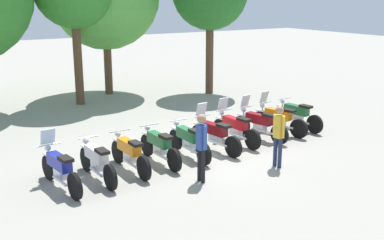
# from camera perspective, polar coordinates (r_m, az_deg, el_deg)

# --- Properties ---
(ground_plane) EXTENTS (80.00, 80.00, 0.00)m
(ground_plane) POSITION_cam_1_polar(r_m,az_deg,el_deg) (14.12, 1.06, -3.98)
(ground_plane) COLOR gray
(motorcycle_0) EXTENTS (0.62, 2.19, 1.37)m
(motorcycle_0) POSITION_cam_1_polar(r_m,az_deg,el_deg) (11.88, -15.56, -5.58)
(motorcycle_0) COLOR black
(motorcycle_0) RESTS_ON ground_plane
(motorcycle_1) EXTENTS (0.62, 2.19, 0.99)m
(motorcycle_1) POSITION_cam_1_polar(r_m,az_deg,el_deg) (12.23, -11.34, -4.80)
(motorcycle_1) COLOR black
(motorcycle_1) RESTS_ON ground_plane
(motorcycle_2) EXTENTS (0.62, 2.19, 0.99)m
(motorcycle_2) POSITION_cam_1_polar(r_m,az_deg,el_deg) (12.68, -7.50, -3.91)
(motorcycle_2) COLOR black
(motorcycle_2) RESTS_ON ground_plane
(motorcycle_3) EXTENTS (0.62, 2.19, 0.99)m
(motorcycle_3) POSITION_cam_1_polar(r_m,az_deg,el_deg) (13.18, -3.94, -3.08)
(motorcycle_3) COLOR black
(motorcycle_3) RESTS_ON ground_plane
(motorcycle_4) EXTENTS (0.62, 2.19, 0.99)m
(motorcycle_4) POSITION_cam_1_polar(r_m,az_deg,el_deg) (13.65, -0.43, -2.42)
(motorcycle_4) COLOR black
(motorcycle_4) RESTS_ON ground_plane
(motorcycle_5) EXTENTS (0.62, 2.19, 1.37)m
(motorcycle_5) POSITION_cam_1_polar(r_m,az_deg,el_deg) (14.20, 2.70, -1.69)
(motorcycle_5) COLOR black
(motorcycle_5) RESTS_ON ground_plane
(motorcycle_6) EXTENTS (0.62, 2.19, 1.37)m
(motorcycle_6) POSITION_cam_1_polar(r_m,az_deg,el_deg) (14.94, 5.18, -0.90)
(motorcycle_6) COLOR black
(motorcycle_6) RESTS_ON ground_plane
(motorcycle_7) EXTENTS (0.69, 2.17, 1.37)m
(motorcycle_7) POSITION_cam_1_polar(r_m,az_deg,el_deg) (15.50, 8.04, -0.41)
(motorcycle_7) COLOR black
(motorcycle_7) RESTS_ON ground_plane
(motorcycle_8) EXTENTS (0.75, 2.15, 1.37)m
(motorcycle_8) POSITION_cam_1_polar(r_m,az_deg,el_deg) (16.23, 10.29, 0.18)
(motorcycle_8) COLOR black
(motorcycle_8) RESTS_ON ground_plane
(motorcycle_9) EXTENTS (0.62, 2.19, 0.99)m
(motorcycle_9) POSITION_cam_1_polar(r_m,az_deg,el_deg) (16.96, 12.43, 0.66)
(motorcycle_9) COLOR black
(motorcycle_9) RESTS_ON ground_plane
(person_0) EXTENTS (0.24, 0.41, 1.70)m
(person_0) POSITION_cam_1_polar(r_m,az_deg,el_deg) (12.93, 10.32, -1.38)
(person_0) COLOR #232D4C
(person_0) RESTS_ON ground_plane
(person_1) EXTENTS (0.24, 0.40, 1.74)m
(person_1) POSITION_cam_1_polar(r_m,az_deg,el_deg) (11.69, 1.13, -2.71)
(person_1) COLOR black
(person_1) RESTS_ON ground_plane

